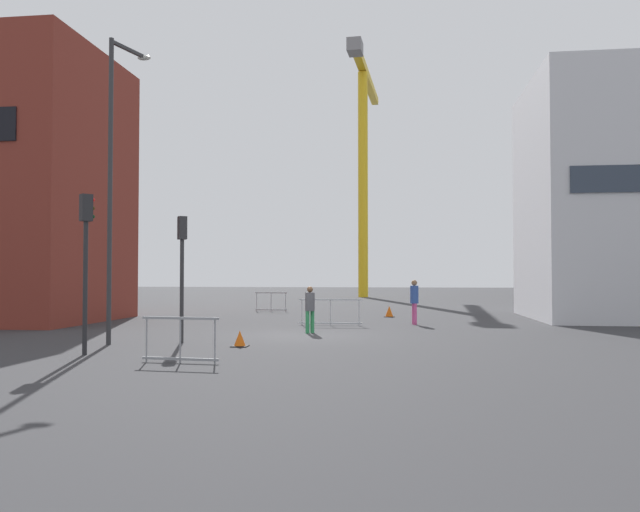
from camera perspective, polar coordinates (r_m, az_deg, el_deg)
The scene contains 13 objects.
ground at distance 21.45m, azimuth -1.72°, elevation -7.25°, with size 160.00×160.00×0.00m, color #333335.
office_block at distance 32.64m, azimuth 26.69°, elevation 4.71°, with size 9.37×8.59×11.23m.
construction_crane at distance 58.99m, azimuth 3.99°, elevation 10.54°, with size 2.06×17.82×21.73m.
streetlamp_tall at distance 19.86m, azimuth -18.29°, elevation 7.58°, with size 0.71×1.60×9.15m.
traffic_light_median at distance 17.23m, azimuth -20.61°, elevation 0.76°, with size 0.36×0.37×4.15m.
traffic_light_near at distance 19.41m, azimuth -12.50°, elevation -0.14°, with size 0.36×0.38×3.84m.
pedestrian_walking at distance 26.15m, azimuth 8.62°, elevation -3.85°, with size 0.34×0.34×1.85m.
pedestrian_waiting at distance 22.10m, azimuth -0.93°, elevation -4.60°, with size 0.34×0.34×1.65m.
safety_barrier_right_run at distance 15.05m, azimuth -12.65°, elevation -7.42°, with size 1.90×0.22×1.08m.
safety_barrier_rear at distance 35.01m, azimuth -4.49°, elevation -4.17°, with size 1.85×0.14×1.08m.
safety_barrier_left_run at distance 25.38m, azimuth 0.95°, elevation -5.11°, with size 2.59×0.11×1.08m.
traffic_cone_by_barrier at distance 30.72m, azimuth 6.35°, elevation -5.10°, with size 0.53×0.53×0.53m.
traffic_cone_orange at distance 18.19m, azimuth -7.34°, elevation -7.56°, with size 0.46×0.46×0.46m.
Camera 1 is at (3.32, -21.09, 2.07)m, focal length 35.01 mm.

